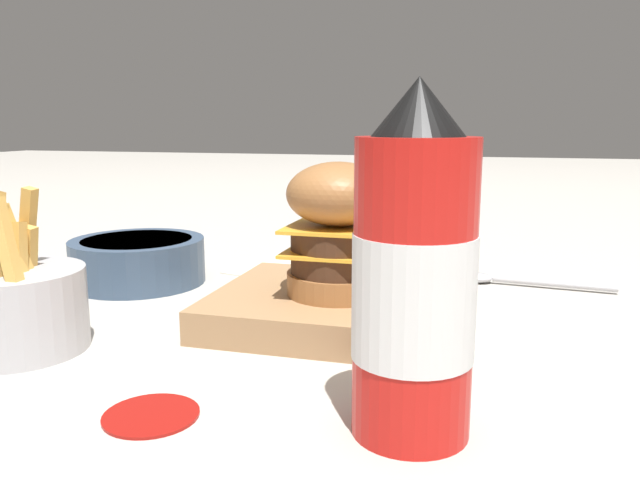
{
  "coord_description": "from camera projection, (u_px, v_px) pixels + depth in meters",
  "views": [
    {
      "loc": [
        -0.6,
        -0.08,
        0.19
      ],
      "look_at": [
        -0.04,
        0.07,
        0.08
      ],
      "focal_mm": 35.0,
      "sensor_mm": 36.0,
      "label": 1
    }
  ],
  "objects": [
    {
      "name": "ground_plane",
      "position": [
        401.0,
        315.0,
        0.63
      ],
      "size": [
        6.0,
        6.0,
        0.0
      ],
      "primitive_type": "plane",
      "color": "#B7B2A8"
    },
    {
      "name": "serving_board",
      "position": [
        320.0,
        306.0,
        0.61
      ],
      "size": [
        0.2,
        0.2,
        0.03
      ],
      "color": "#A37A51",
      "rests_on": "ground_plane"
    },
    {
      "name": "burger",
      "position": [
        338.0,
        228.0,
        0.58
      ],
      "size": [
        0.1,
        0.1,
        0.13
      ],
      "color": "#9E6638",
      "rests_on": "serving_board"
    },
    {
      "name": "ketchup_bottle",
      "position": [
        414.0,
        280.0,
        0.38
      ],
      "size": [
        0.07,
        0.07,
        0.22
      ],
      "color": "red",
      "rests_on": "ground_plane"
    },
    {
      "name": "fries_basket",
      "position": [
        17.0,
        306.0,
        0.53
      ],
      "size": [
        0.11,
        0.11,
        0.14
      ],
      "color": "#B7B7BC",
      "rests_on": "ground_plane"
    },
    {
      "name": "side_bowl",
      "position": [
        138.0,
        260.0,
        0.75
      ],
      "size": [
        0.16,
        0.16,
        0.05
      ],
      "color": "#384C66",
      "rests_on": "ground_plane"
    },
    {
      "name": "spoon",
      "position": [
        498.0,
        279.0,
        0.75
      ],
      "size": [
        0.03,
        0.18,
        0.01
      ],
      "rotation": [
        0.0,
        0.0,
        1.48
      ],
      "color": "#B2B2B7",
      "rests_on": "ground_plane"
    },
    {
      "name": "ketchup_puddle",
      "position": [
        151.0,
        414.0,
        0.41
      ],
      "size": [
        0.06,
        0.06,
        0.0
      ],
      "color": "#9E140F",
      "rests_on": "ground_plane"
    },
    {
      "name": "parchment_square",
      "position": [
        294.0,
        268.0,
        0.83
      ],
      "size": [
        0.17,
        0.17,
        0.0
      ],
      "color": "beige",
      "rests_on": "ground_plane"
    }
  ]
}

